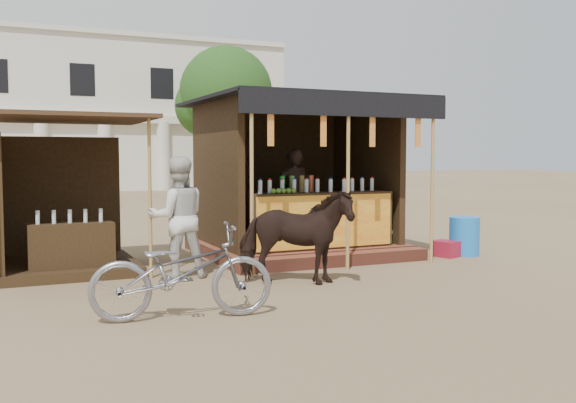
# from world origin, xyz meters

# --- Properties ---
(ground) EXTENTS (120.00, 120.00, 0.00)m
(ground) POSITION_xyz_m (0.00, 0.00, 0.00)
(ground) COLOR #846B4C
(ground) RESTS_ON ground
(main_stall) EXTENTS (3.60, 3.61, 2.78)m
(main_stall) POSITION_xyz_m (1.00, 3.36, 1.03)
(main_stall) COLOR brown
(main_stall) RESTS_ON ground
(secondary_stall) EXTENTS (2.40, 2.40, 2.38)m
(secondary_stall) POSITION_xyz_m (-3.17, 3.24, 0.85)
(secondary_stall) COLOR #352513
(secondary_stall) RESTS_ON ground
(cow) EXTENTS (1.73, 1.30, 1.33)m
(cow) POSITION_xyz_m (-0.25, 0.81, 0.66)
(cow) COLOR black
(cow) RESTS_ON ground
(motorbike) EXTENTS (2.07, 1.03, 1.04)m
(motorbike) POSITION_xyz_m (-2.15, -0.36, 0.52)
(motorbike) COLOR gray
(motorbike) RESTS_ON ground
(bystander) EXTENTS (0.91, 0.73, 1.78)m
(bystander) POSITION_xyz_m (-1.58, 2.00, 0.89)
(bystander) COLOR silver
(bystander) RESTS_ON ground
(blue_barrel) EXTENTS (0.64, 0.64, 0.69)m
(blue_barrel) POSITION_xyz_m (3.66, 2.00, 0.34)
(blue_barrel) COLOR blue
(blue_barrel) RESTS_ON ground
(red_crate) EXTENTS (0.47, 0.52, 0.28)m
(red_crate) POSITION_xyz_m (3.26, 2.00, 0.14)
(red_crate) COLOR maroon
(red_crate) RESTS_ON ground
(cooler) EXTENTS (0.74, 0.61, 0.46)m
(cooler) POSITION_xyz_m (2.16, 2.60, 0.23)
(cooler) COLOR #186C25
(cooler) RESTS_ON ground
(background_building) EXTENTS (26.00, 7.45, 8.18)m
(background_building) POSITION_xyz_m (-2.00, 29.94, 3.98)
(background_building) COLOR silver
(background_building) RESTS_ON ground
(tree) EXTENTS (4.50, 4.40, 7.00)m
(tree) POSITION_xyz_m (5.81, 22.14, 4.63)
(tree) COLOR #382314
(tree) RESTS_ON ground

